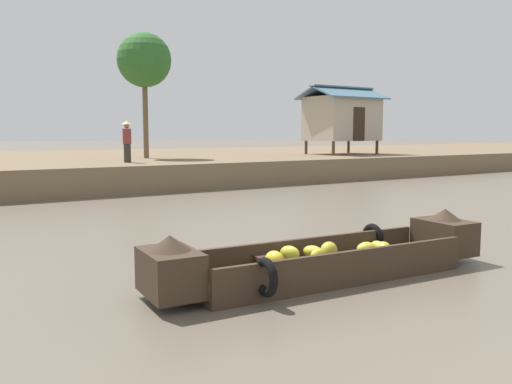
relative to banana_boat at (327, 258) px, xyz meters
The scene contains 6 objects.
ground_plane 4.19m from the banana_boat, 96.52° to the left, with size 300.00×300.00×0.00m, color #665B4C.
riverbank_strip 22.10m from the banana_boat, 91.23° to the left, with size 160.00×20.00×1.04m, color #756047.
banana_boat is the anchor object (origin of this frame).
stilt_house_mid_left 22.42m from the banana_boat, 47.56° to the left, with size 4.30×3.21×3.76m.
palm_tree_near 18.93m from the banana_boat, 77.24° to the left, with size 2.49×2.49×5.78m.
vendor_person 14.85m from the banana_boat, 82.18° to the left, with size 0.44×0.44×1.66m.
Camera 1 is at (-4.73, -0.21, 2.20)m, focal length 37.27 mm.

